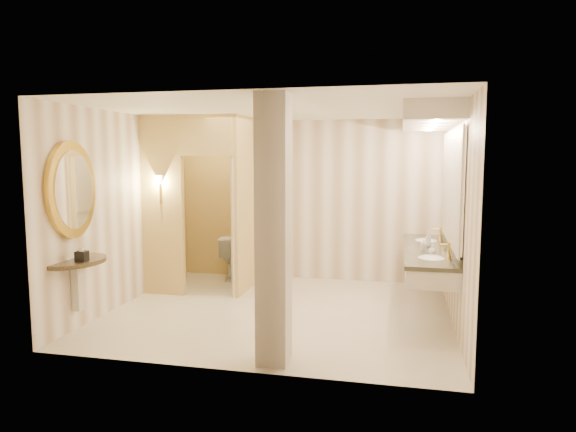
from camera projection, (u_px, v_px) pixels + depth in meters
floor at (280, 311)px, 6.97m from camera, size 4.50×4.50×0.00m
ceiling at (279, 109)px, 6.66m from camera, size 4.50×4.50×0.00m
wall_back at (307, 200)px, 8.75m from camera, size 4.50×0.02×2.70m
wall_front at (231, 234)px, 4.87m from camera, size 4.50×0.02×2.70m
wall_left at (126, 209)px, 7.30m from camera, size 0.02×4.00×2.70m
wall_right at (456, 217)px, 6.33m from camera, size 0.02×4.00×2.70m
toilet_closet at (224, 202)px, 7.99m from camera, size 1.50×1.55×2.70m
wall_sconce at (160, 181)px, 7.60m from camera, size 0.14×0.14×0.42m
vanity at (433, 192)px, 6.74m from camera, size 0.75×2.67×2.09m
console_shelf at (72, 221)px, 6.06m from camera, size 0.88×0.88×1.89m
pillar at (274, 231)px, 5.08m from camera, size 0.31×0.31×2.70m
tissue_box at (82, 256)px, 5.95m from camera, size 0.13×0.13×0.12m
toilet at (232, 256)px, 8.89m from camera, size 0.60×0.82×0.76m
soap_bottle_a at (423, 245)px, 6.68m from camera, size 0.08×0.08×0.14m
soap_bottle_b at (432, 250)px, 6.39m from camera, size 0.12×0.12×0.12m
soap_bottle_c at (428, 239)px, 6.93m from camera, size 0.10×0.10×0.21m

